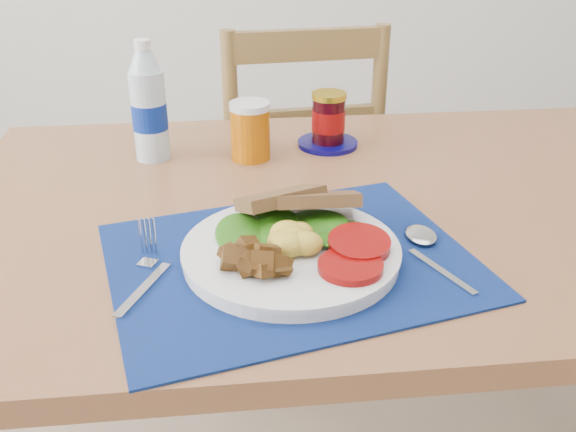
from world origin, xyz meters
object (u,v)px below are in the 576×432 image
object	(u,v)px
chair_far	(296,157)
jam_on_saucer	(328,123)
water_bottle	(149,108)
juice_glass	(250,132)
breakfast_plate	(287,248)

from	to	relation	value
chair_far	jam_on_saucer	bearing A→B (deg)	88.67
water_bottle	juice_glass	world-z (taller)	water_bottle
juice_glass	jam_on_saucer	distance (m)	0.17
jam_on_saucer	juice_glass	bearing A→B (deg)	-162.55
jam_on_saucer	breakfast_plate	bearing A→B (deg)	-106.32
chair_far	water_bottle	world-z (taller)	chair_far
juice_glass	chair_far	bearing A→B (deg)	70.98
chair_far	jam_on_saucer	distance (m)	0.42
chair_far	juice_glass	world-z (taller)	chair_far
water_bottle	jam_on_saucer	size ratio (longest dim) A/B	1.86
chair_far	juice_glass	xyz separation A→B (m)	(-0.14, -0.41, 0.22)
water_bottle	breakfast_plate	bearing A→B (deg)	-62.79
chair_far	water_bottle	size ratio (longest dim) A/B	4.90
breakfast_plate	juice_glass	xyz separation A→B (m)	(-0.03, 0.41, 0.03)
chair_far	breakfast_plate	distance (m)	0.85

